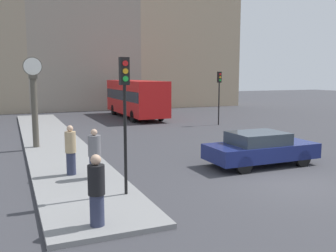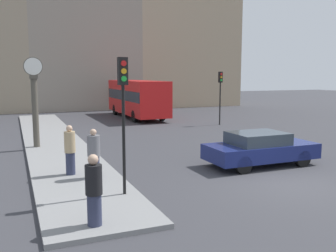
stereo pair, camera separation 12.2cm
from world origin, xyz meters
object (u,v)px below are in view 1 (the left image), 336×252
(sedan_car, at_px, (260,148))
(traffic_light_near, at_px, (125,98))
(bus_distant, at_px, (135,97))
(pedestrian_tan_coat, at_px, (71,150))
(traffic_light_far, at_px, (219,87))
(street_clock, at_px, (34,102))
(pedestrian_grey_jacket, at_px, (95,154))
(pedestrian_black_jacket, at_px, (97,191))

(sedan_car, relative_size, traffic_light_near, 1.13)
(bus_distant, relative_size, pedestrian_tan_coat, 5.41)
(pedestrian_tan_coat, bearing_deg, traffic_light_far, 40.55)
(sedan_car, distance_m, street_clock, 10.49)
(street_clock, distance_m, pedestrian_grey_jacket, 6.76)
(traffic_light_near, relative_size, traffic_light_far, 1.04)
(pedestrian_tan_coat, bearing_deg, pedestrian_grey_jacket, -48.05)
(traffic_light_far, relative_size, street_clock, 0.89)
(sedan_car, bearing_deg, traffic_light_far, 67.04)
(traffic_light_near, distance_m, street_clock, 8.74)
(pedestrian_grey_jacket, bearing_deg, pedestrian_black_jacket, -101.39)
(sedan_car, relative_size, pedestrian_black_jacket, 2.65)
(sedan_car, height_order, pedestrian_grey_jacket, pedestrian_grey_jacket)
(bus_distant, bearing_deg, street_clock, -127.81)
(traffic_light_far, bearing_deg, pedestrian_grey_jacket, -135.80)
(bus_distant, bearing_deg, traffic_light_far, -58.72)
(pedestrian_tan_coat, height_order, pedestrian_black_jacket, pedestrian_tan_coat)
(traffic_light_far, bearing_deg, pedestrian_black_jacket, -128.91)
(sedan_car, xyz_separation_m, pedestrian_tan_coat, (-7.13, 0.99, 0.30))
(pedestrian_tan_coat, distance_m, pedestrian_black_jacket, 4.71)
(traffic_light_far, relative_size, pedestrian_tan_coat, 2.20)
(traffic_light_near, relative_size, pedestrian_black_jacket, 2.35)
(sedan_car, bearing_deg, pedestrian_tan_coat, 172.09)
(street_clock, relative_size, pedestrian_black_jacket, 2.56)
(bus_distant, height_order, traffic_light_far, traffic_light_far)
(bus_distant, bearing_deg, pedestrian_tan_coat, -114.95)
(pedestrian_black_jacket, bearing_deg, traffic_light_near, 56.90)
(bus_distant, bearing_deg, traffic_light_near, -108.86)
(pedestrian_grey_jacket, bearing_deg, traffic_light_far, 44.20)
(street_clock, bearing_deg, sedan_car, -40.39)
(sedan_car, bearing_deg, bus_distant, 87.83)
(street_clock, relative_size, pedestrian_grey_jacket, 2.57)
(sedan_car, bearing_deg, traffic_light_near, -163.45)
(traffic_light_far, height_order, street_clock, street_clock)
(street_clock, distance_m, pedestrian_tan_coat, 5.92)
(traffic_light_far, bearing_deg, street_clock, -160.77)
(pedestrian_black_jacket, distance_m, pedestrian_grey_jacket, 4.05)
(traffic_light_near, relative_size, pedestrian_grey_jacket, 2.36)
(traffic_light_near, distance_m, pedestrian_tan_coat, 3.56)
(bus_distant, height_order, street_clock, street_clock)
(sedan_car, distance_m, bus_distant, 17.81)
(bus_distant, distance_m, pedestrian_tan_coat, 18.52)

